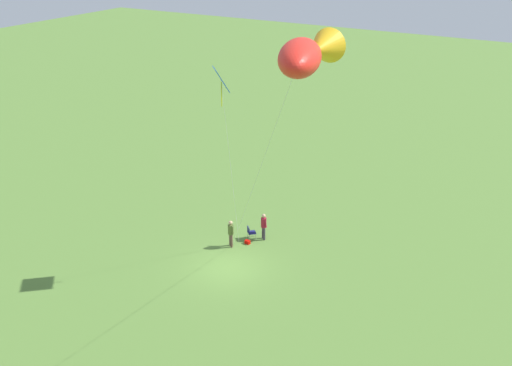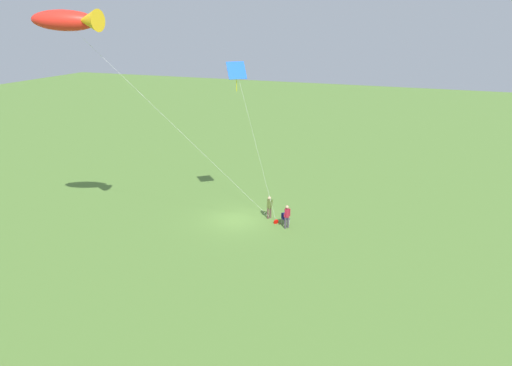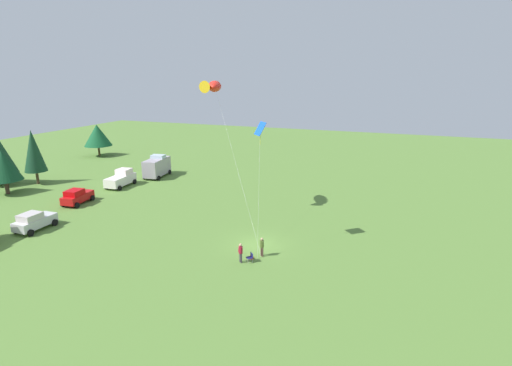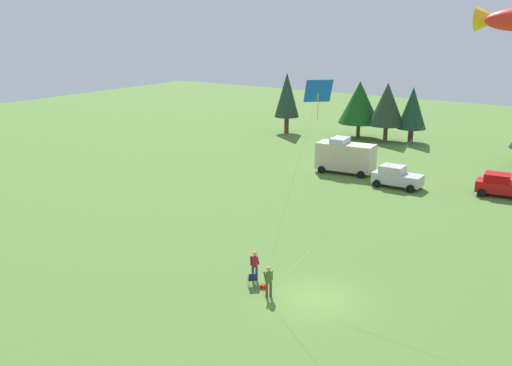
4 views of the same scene
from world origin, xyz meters
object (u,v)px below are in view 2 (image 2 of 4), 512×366
object	(u,v)px
kite_large_fish	(70,20)
person_spectator	(287,215)
backpack_on_grass	(276,222)
kite_diamond_blue	(237,73)
folding_chair	(285,217)
person_kite_flyer	(269,206)

from	to	relation	value
kite_large_fish	person_spectator	bearing A→B (deg)	-144.74
backpack_on_grass	kite_diamond_blue	bearing A→B (deg)	5.30
folding_chair	backpack_on_grass	bearing A→B (deg)	-120.41
person_spectator	kite_diamond_blue	bearing A→B (deg)	-144.72
person_kite_flyer	kite_large_fish	size ratio (longest dim) A/B	0.12
person_kite_flyer	folding_chair	bearing A→B (deg)	17.08
person_spectator	kite_diamond_blue	size ratio (longest dim) A/B	0.15
person_spectator	kite_diamond_blue	world-z (taller)	kite_diamond_blue
person_spectator	kite_diamond_blue	xyz separation A→B (m)	(3.86, -0.31, 9.74)
folding_chair	person_spectator	bearing A→B (deg)	-18.64
person_spectator	backpack_on_grass	world-z (taller)	person_spectator
person_kite_flyer	kite_diamond_blue	bearing A→B (deg)	-117.56
person_kite_flyer	kite_diamond_blue	world-z (taller)	kite_diamond_blue
kite_large_fish	folding_chair	bearing A→B (deg)	-141.20
person_spectator	kite_large_fish	world-z (taller)	kite_large_fish
person_kite_flyer	kite_large_fish	xyz separation A→B (m)	(8.95, 8.86, 13.21)
person_kite_flyer	backpack_on_grass	bearing A→B (deg)	-3.99
person_kite_flyer	backpack_on_grass	size ratio (longest dim) A/B	5.44
folding_chair	kite_diamond_blue	distance (m)	10.86
folding_chair	kite_large_fish	distance (m)	19.13
backpack_on_grass	kite_large_fish	size ratio (longest dim) A/B	0.02
kite_large_fish	backpack_on_grass	bearing A→B (deg)	-139.99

